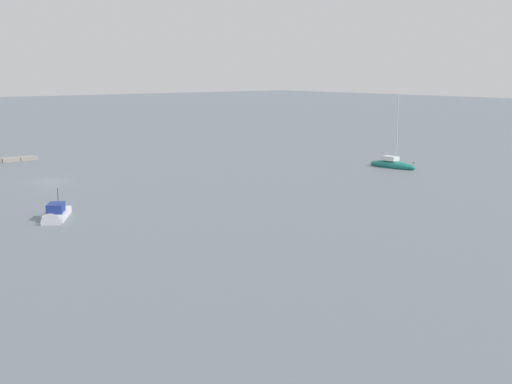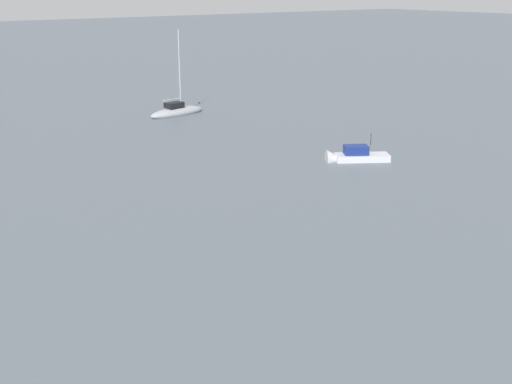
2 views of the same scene
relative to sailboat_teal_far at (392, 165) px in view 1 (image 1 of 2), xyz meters
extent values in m
plane|color=slate|center=(39.20, -16.62, -0.35)|extent=(500.00, 500.00, 0.00)
cube|color=gray|center=(34.22, -36.68, -0.08)|extent=(2.40, 1.68, 0.54)
cube|color=gray|center=(36.71, -36.68, -0.08)|extent=(2.40, 1.68, 0.54)
ellipsoid|color=#197266|center=(0.00, 0.02, -0.10)|extent=(2.26, 7.19, 1.22)
cube|color=white|center=(0.01, -0.33, 0.79)|extent=(1.28, 2.03, 0.56)
cylinder|color=silver|center=(-0.02, 0.59, 4.72)|extent=(0.12, 0.12, 8.40)
cylinder|color=silver|center=(0.02, -0.65, 1.43)|extent=(0.17, 2.50, 0.09)
sphere|color=black|center=(-0.10, 3.30, 0.57)|extent=(0.16, 0.16, 0.16)
cube|color=silver|center=(46.60, 2.72, -0.16)|extent=(3.94, 4.83, 0.77)
cone|color=silver|center=(47.85, 4.67, -0.16)|extent=(2.25, 2.25, 1.63)
cube|color=navy|center=(46.90, 3.19, 0.62)|extent=(2.19, 2.42, 0.77)
cube|color=#283847|center=(47.20, 3.66, 0.66)|extent=(1.08, 0.74, 0.54)
cylinder|color=black|center=(46.22, 2.13, 1.54)|extent=(0.05, 0.05, 1.08)
camera|label=1|loc=(69.98, 59.20, 12.17)|focal=49.19mm
camera|label=2|loc=(7.26, 43.86, 14.38)|focal=46.98mm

